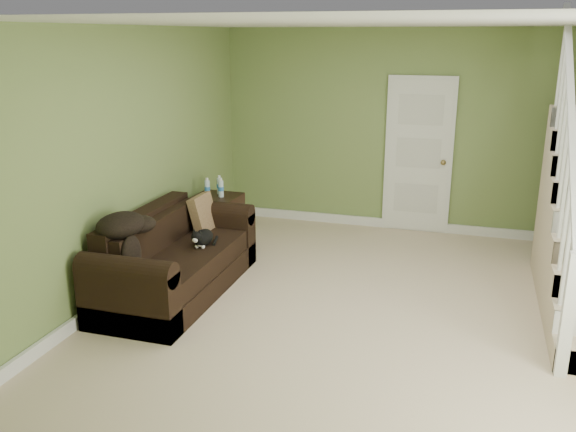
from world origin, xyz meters
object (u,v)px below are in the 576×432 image
Objects in this scene: sofa at (174,262)px; cat at (202,238)px; side_table at (217,220)px; banana at (157,268)px.

sofa reaches higher than cat.
side_table is 1.98m from banana.
banana is (0.12, -0.54, 0.16)m from sofa.
sofa is 4.56× the size of cat.
banana is at bearing -77.85° from sofa.
side_table is (-0.14, 1.41, 0.01)m from sofa.
banana is at bearing -100.72° from cat.
side_table is 4.90× the size of banana.
banana is (0.26, -1.95, 0.15)m from side_table.
cat is at bearing -72.86° from side_table.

